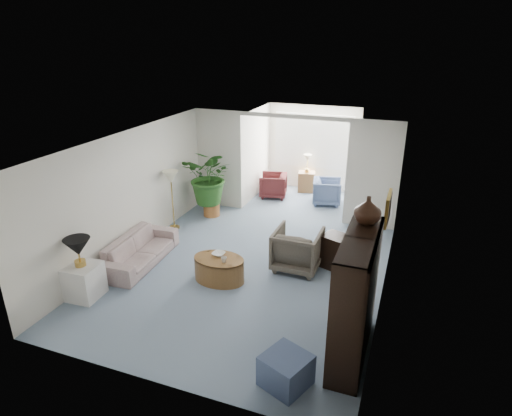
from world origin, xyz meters
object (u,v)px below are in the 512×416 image
at_px(side_table_dark, 337,252).
at_px(ottoman, 286,370).
at_px(coffee_bowl, 219,254).
at_px(cabinet_urn, 368,210).
at_px(table_lamp, 78,247).
at_px(plant_pot, 212,209).
at_px(framed_picture, 389,209).
at_px(coffee_cup, 224,260).
at_px(wingback_chair, 298,249).
at_px(end_table, 83,281).
at_px(floor_lamp, 171,177).
at_px(sunroom_table, 306,182).
at_px(sunroom_chair_maroon, 273,185).
at_px(sofa, 140,250).
at_px(sunroom_chair_blue, 327,192).
at_px(coffee_table, 219,269).
at_px(entertainment_cabinet, 355,298).

height_order(side_table_dark, ottoman, side_table_dark).
xyz_separation_m(coffee_bowl, cabinet_urn, (2.62, -0.73, 1.52)).
bearing_deg(table_lamp, plant_pot, 83.47).
bearing_deg(framed_picture, coffee_cup, -171.39).
distance_m(wingback_chair, ottoman, 3.05).
distance_m(end_table, floor_lamp, 3.16).
distance_m(ottoman, sunroom_table, 7.49).
bearing_deg(sunroom_table, floor_lamp, -122.03).
bearing_deg(coffee_bowl, ottoman, -47.69).
relative_size(framed_picture, ottoman, 0.92).
distance_m(end_table, sunroom_chair_maroon, 6.01).
height_order(sofa, side_table_dark, side_table_dark).
bearing_deg(sunroom_chair_blue, coffee_table, 155.41).
relative_size(table_lamp, coffee_bowl, 1.93).
bearing_deg(coffee_cup, floor_lamp, 139.17).
bearing_deg(entertainment_cabinet, cabinet_urn, 90.00).
xyz_separation_m(floor_lamp, ottoman, (3.84, -3.75, -1.03)).
xyz_separation_m(end_table, entertainment_cabinet, (4.51, 0.17, 0.60)).
relative_size(end_table, coffee_cup, 5.64).
xyz_separation_m(table_lamp, coffee_bowl, (1.89, 1.40, -0.47)).
distance_m(cabinet_urn, plant_pot, 5.57).
bearing_deg(floor_lamp, wingback_chair, -13.88).
relative_size(coffee_bowl, coffee_cup, 2.14).
xyz_separation_m(table_lamp, ottoman, (3.83, -0.73, -0.73)).
relative_size(table_lamp, sunroom_table, 0.77).
relative_size(coffee_table, sunroom_table, 1.67).
height_order(end_table, sunroom_chair_maroon, sunroom_chair_maroon).
bearing_deg(coffee_table, table_lamp, -146.19).
bearing_deg(coffee_bowl, entertainment_cabinet, -25.06).
distance_m(side_table_dark, cabinet_urn, 2.59).
bearing_deg(end_table, coffee_cup, 29.84).
relative_size(framed_picture, side_table_dark, 0.76).
bearing_deg(sofa, plant_pot, -8.92).
bearing_deg(coffee_table, sunroom_table, 87.05).
distance_m(plant_pot, sunroom_chair_blue, 3.09).
bearing_deg(plant_pot, side_table_dark, -23.61).
bearing_deg(sunroom_chair_blue, wingback_chair, 171.14).
bearing_deg(cabinet_urn, sunroom_chair_maroon, 120.59).
height_order(sofa, table_lamp, table_lamp).
height_order(ottoman, sunroom_chair_blue, sunroom_chair_blue).
height_order(coffee_bowl, wingback_chair, wingback_chair).
relative_size(wingback_chair, sunroom_chair_maroon, 1.24).
xyz_separation_m(sunroom_chair_blue, sunroom_chair_maroon, (-1.50, 0.00, -0.01)).
relative_size(coffee_table, side_table_dark, 1.45).
height_order(coffee_bowl, sunroom_chair_maroon, sunroom_chair_maroon).
bearing_deg(table_lamp, cabinet_urn, 8.48).
bearing_deg(wingback_chair, sunroom_chair_blue, -86.59).
distance_m(floor_lamp, coffee_bowl, 2.62).
relative_size(sofa, sunroom_chair_blue, 2.60).
distance_m(coffee_bowl, sunroom_chair_blue, 4.56).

